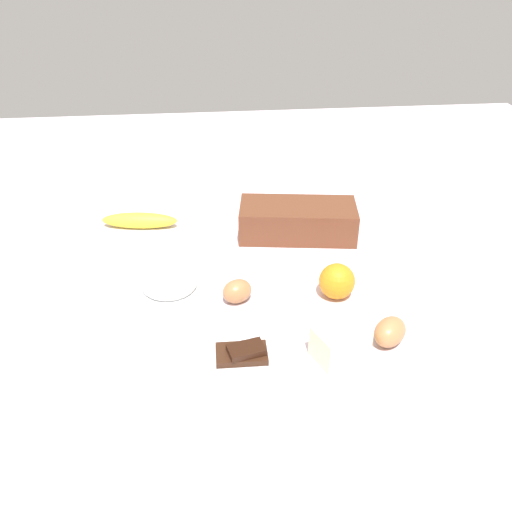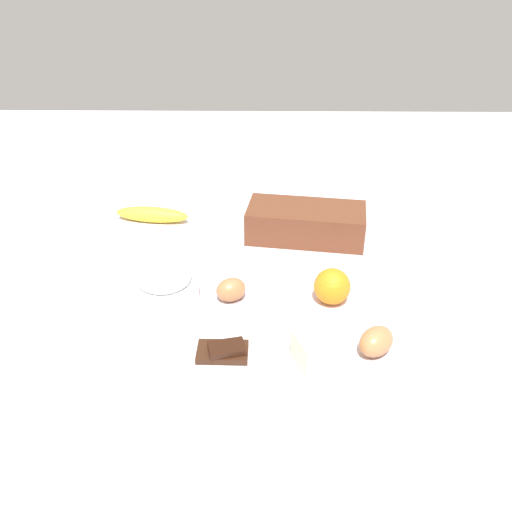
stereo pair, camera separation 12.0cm
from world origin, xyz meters
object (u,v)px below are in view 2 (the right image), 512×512
object	(u,v)px
egg_beside_bowl	(376,341)
loaf_pan	(306,222)
flour_bowl	(165,285)
banana	(152,214)
orange_fruit	(332,286)
egg_near_butter	(231,290)
butter_block	(322,349)
chocolate_plate	(223,355)

from	to	relation	value
egg_beside_bowl	loaf_pan	bearing A→B (deg)	103.19
loaf_pan	flour_bowl	xyz separation A→B (m)	(-0.30, -0.26, -0.01)
banana	orange_fruit	world-z (taller)	orange_fruit
banana	egg_near_butter	bearing A→B (deg)	-57.06
flour_bowl	banana	world-z (taller)	flour_bowl
orange_fruit	butter_block	bearing A→B (deg)	-101.20
orange_fruit	egg_near_butter	size ratio (longest dim) A/B	1.19
butter_block	loaf_pan	bearing A→B (deg)	90.02
orange_fruit	egg_near_butter	distance (m)	0.20
egg_near_butter	flour_bowl	bearing A→B (deg)	-179.27
loaf_pan	orange_fruit	distance (m)	0.27
butter_block	chocolate_plate	world-z (taller)	butter_block
egg_near_butter	chocolate_plate	distance (m)	0.18
butter_block	chocolate_plate	xyz separation A→B (m)	(-0.17, 0.01, -0.02)
loaf_pan	flour_bowl	world-z (taller)	loaf_pan
loaf_pan	butter_block	world-z (taller)	loaf_pan
flour_bowl	orange_fruit	distance (m)	0.34
chocolate_plate	loaf_pan	bearing A→B (deg)	68.70
loaf_pan	butter_block	size ratio (longest dim) A/B	3.28
flour_bowl	orange_fruit	size ratio (longest dim) A/B	1.85
chocolate_plate	flour_bowl	bearing A→B (deg)	125.81
flour_bowl	butter_block	size ratio (longest dim) A/B	1.52
orange_fruit	butter_block	size ratio (longest dim) A/B	0.82
flour_bowl	butter_block	world-z (taller)	flour_bowl
banana	butter_block	xyz separation A→B (m)	(0.39, -0.53, 0.01)
loaf_pan	banana	world-z (taller)	loaf_pan
loaf_pan	egg_beside_bowl	world-z (taller)	loaf_pan
loaf_pan	egg_beside_bowl	distance (m)	0.43
egg_near_butter	chocolate_plate	bearing A→B (deg)	-91.51
flour_bowl	egg_near_butter	world-z (taller)	flour_bowl
butter_block	chocolate_plate	size ratio (longest dim) A/B	0.69
flour_bowl	butter_block	bearing A→B (deg)	-31.38
loaf_pan	orange_fruit	xyz separation A→B (m)	(0.04, -0.27, -0.00)
egg_beside_bowl	flour_bowl	bearing A→B (deg)	158.49
banana	flour_bowl	bearing A→B (deg)	-75.72
banana	egg_near_butter	distance (m)	0.41
flour_bowl	butter_block	xyz separation A→B (m)	(0.30, -0.18, -0.00)
banana	egg_near_butter	world-z (taller)	egg_near_butter
orange_fruit	egg_near_butter	world-z (taller)	orange_fruit
butter_block	egg_near_butter	xyz separation A→B (m)	(-0.17, 0.19, -0.01)
butter_block	egg_near_butter	world-z (taller)	butter_block
banana	egg_beside_bowl	world-z (taller)	egg_beside_bowl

